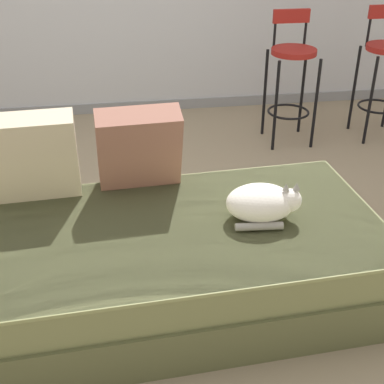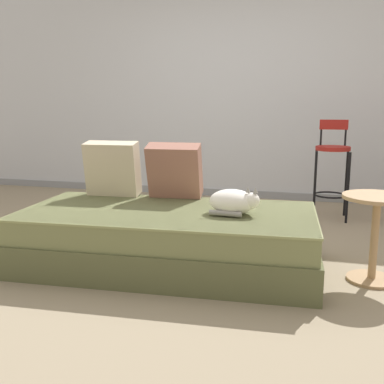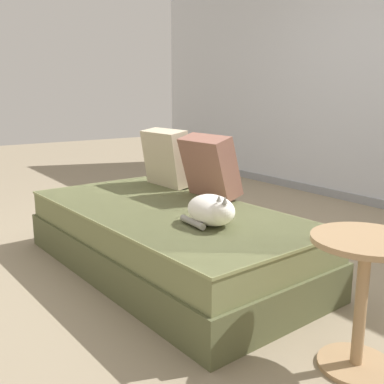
# 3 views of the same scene
# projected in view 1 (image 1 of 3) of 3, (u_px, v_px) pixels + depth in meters

# --- Properties ---
(ground_plane) EXTENTS (16.00, 16.00, 0.00)m
(ground_plane) POSITION_uv_depth(u_px,v_px,m) (158.00, 250.00, 3.02)
(ground_plane) COLOR gray
(ground_plane) RESTS_ON ground
(wall_baseboard_trim) EXTENTS (8.00, 0.02, 0.09)m
(wall_baseboard_trim) POSITION_uv_depth(u_px,v_px,m) (136.00, 106.00, 4.89)
(wall_baseboard_trim) COLOR gray
(wall_baseboard_trim) RESTS_ON ground
(couch) EXTENTS (2.14, 1.15, 0.41)m
(couch) POSITION_uv_depth(u_px,v_px,m) (164.00, 263.00, 2.57)
(couch) COLOR brown
(couch) RESTS_ON ground
(throw_pillow_corner) EXTENTS (0.44, 0.24, 0.45)m
(throw_pillow_corner) POSITION_uv_depth(u_px,v_px,m) (33.00, 157.00, 2.61)
(throw_pillow_corner) COLOR beige
(throw_pillow_corner) RESTS_ON couch
(throw_pillow_middle) EXTENTS (0.43, 0.29, 0.44)m
(throw_pillow_middle) POSITION_uv_depth(u_px,v_px,m) (139.00, 148.00, 2.70)
(throw_pillow_middle) COLOR #936051
(throw_pillow_middle) RESTS_ON couch
(cat) EXTENTS (0.36, 0.26, 0.20)m
(cat) POSITION_uv_depth(u_px,v_px,m) (263.00, 203.00, 2.50)
(cat) COLOR white
(cat) RESTS_ON couch
(bar_stool_near_window) EXTENTS (0.34, 0.34, 1.00)m
(bar_stool_near_window) POSITION_uv_depth(u_px,v_px,m) (292.00, 70.00, 4.07)
(bar_stool_near_window) COLOR black
(bar_stool_near_window) RESTS_ON ground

